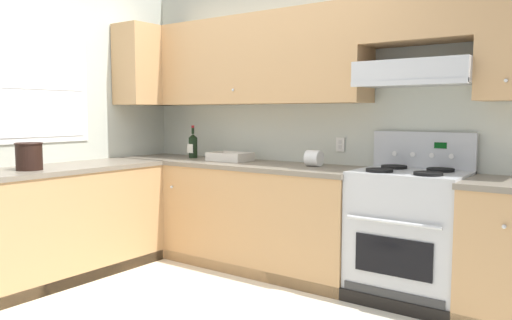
# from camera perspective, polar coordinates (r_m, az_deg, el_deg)

# --- Properties ---
(ground_plane) EXTENTS (7.04, 7.04, 0.00)m
(ground_plane) POSITION_cam_1_polar(r_m,az_deg,el_deg) (3.58, -10.70, -16.79)
(ground_plane) COLOR beige
(wall_back) EXTENTS (4.68, 0.57, 2.55)m
(wall_back) POSITION_cam_1_polar(r_m,az_deg,el_deg) (4.31, 7.76, 7.10)
(wall_back) COLOR beige
(wall_back) RESTS_ON ground_plane
(wall_left) EXTENTS (0.47, 4.00, 2.55)m
(wall_left) POSITION_cam_1_polar(r_m,az_deg,el_deg) (4.72, -22.39, 4.94)
(wall_left) COLOR beige
(wall_left) RESTS_ON ground_plane
(counter_back_run) EXTENTS (3.60, 0.65, 0.91)m
(counter_back_run) POSITION_cam_1_polar(r_m,az_deg,el_deg) (4.35, 1.20, -6.48)
(counter_back_run) COLOR tan
(counter_back_run) RESTS_ON ground_plane
(counter_left_run) EXTENTS (0.63, 1.91, 0.91)m
(counter_left_run) POSITION_cam_1_polar(r_m,az_deg,el_deg) (4.40, -22.15, -6.75)
(counter_left_run) COLOR tan
(counter_left_run) RESTS_ON ground_plane
(stove) EXTENTS (0.76, 0.62, 1.20)m
(stove) POSITION_cam_1_polar(r_m,az_deg,el_deg) (3.82, 16.77, -7.97)
(stove) COLOR #B7BABC
(stove) RESTS_ON ground_plane
(wine_bottle) EXTENTS (0.08, 0.09, 0.31)m
(wine_bottle) POSITION_cam_1_polar(r_m,az_deg,el_deg) (4.91, -7.10, 1.66)
(wine_bottle) COLOR black
(wine_bottle) RESTS_ON counter_back_run
(bowl) EXTENTS (0.37, 0.25, 0.08)m
(bowl) POSITION_cam_1_polar(r_m,az_deg,el_deg) (4.60, -2.96, 0.23)
(bowl) COLOR beige
(bowl) RESTS_ON counter_back_run
(bucket) EXTENTS (0.21, 0.21, 0.21)m
(bucket) POSITION_cam_1_polar(r_m,az_deg,el_deg) (4.18, -24.17, 0.45)
(bucket) COLOR black
(bucket) RESTS_ON counter_left_run
(paper_towel_roll) EXTENTS (0.12, 0.13, 0.13)m
(paper_towel_roll) POSITION_cam_1_polar(r_m,az_deg,el_deg) (4.12, 6.52, 0.20)
(paper_towel_roll) COLOR white
(paper_towel_roll) RESTS_ON counter_back_run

